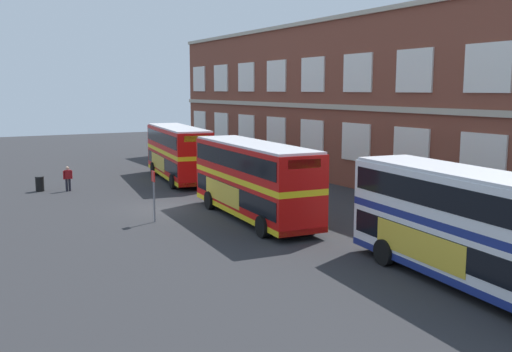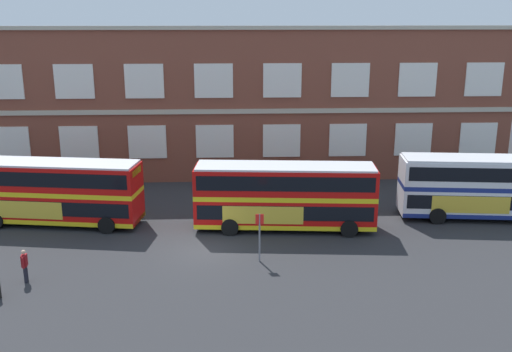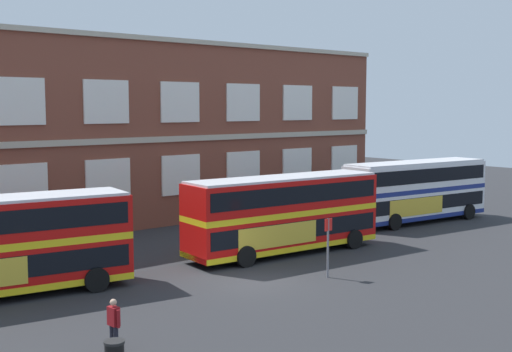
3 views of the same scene
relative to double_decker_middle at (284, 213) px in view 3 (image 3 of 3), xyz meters
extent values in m
plane|color=#2B2B2D|center=(-4.86, -1.30, -2.15)|extent=(120.00, 120.00, 0.00)
cube|color=brown|center=(-7.12, 14.70, 3.72)|extent=(52.29, 8.00, 11.74)
cube|color=#B2A893|center=(-7.12, 10.62, 3.48)|extent=(52.29, 0.16, 0.36)
cube|color=#B2A893|center=(-7.12, 10.65, 9.74)|extent=(52.29, 0.28, 0.30)
cube|color=silver|center=(-9.74, 10.64, 1.14)|extent=(2.93, 0.12, 2.58)
cube|color=silver|center=(-4.51, 10.64, 1.14)|extent=(2.93, 0.12, 2.58)
cube|color=silver|center=(0.72, 10.64, 1.14)|extent=(2.93, 0.12, 2.58)
cube|color=silver|center=(5.95, 10.64, 1.14)|extent=(2.93, 0.12, 2.58)
cube|color=silver|center=(11.18, 10.64, 1.14)|extent=(2.93, 0.12, 2.58)
cube|color=silver|center=(16.41, 10.64, 1.14)|extent=(2.93, 0.12, 2.58)
cube|color=silver|center=(-9.74, 10.64, 5.83)|extent=(2.93, 0.12, 2.58)
cube|color=silver|center=(-4.51, 10.64, 5.83)|extent=(2.93, 0.12, 2.58)
cube|color=silver|center=(0.72, 10.64, 5.83)|extent=(2.93, 0.12, 2.58)
cube|color=silver|center=(5.95, 10.64, 5.83)|extent=(2.93, 0.12, 2.58)
cube|color=silver|center=(11.18, 10.64, 5.83)|extent=(2.93, 0.12, 2.58)
cube|color=silver|center=(16.41, 10.64, 5.83)|extent=(2.93, 0.12, 2.58)
cube|color=yellow|center=(-9.08, 0.71, 1.45)|extent=(0.31, 1.65, 0.40)
cylinder|color=black|center=(-10.88, -0.31, -1.63)|extent=(1.08, 0.48, 1.04)
cylinder|color=black|center=(-10.49, 2.21, -1.63)|extent=(1.08, 0.48, 1.04)
cube|color=red|center=(0.00, 0.00, -0.92)|extent=(11.17, 3.46, 1.75)
cube|color=black|center=(0.00, 0.00, -0.71)|extent=(10.74, 3.46, 0.90)
cube|color=yellow|center=(0.00, 0.00, 0.10)|extent=(11.17, 3.46, 0.30)
cube|color=red|center=(0.00, 0.00, 1.03)|extent=(11.17, 3.46, 1.55)
cube|color=black|center=(0.00, 0.00, 1.10)|extent=(10.74, 3.46, 0.90)
cube|color=yellow|center=(0.00, 0.00, -1.66)|extent=(11.18, 3.48, 0.28)
cube|color=silver|center=(0.00, 0.00, 1.86)|extent=(10.95, 3.34, 0.12)
cube|color=gold|center=(-1.43, -1.17, -0.84)|extent=(4.83, 0.43, 1.10)
cube|color=yellow|center=(5.45, -0.46, 1.45)|extent=(0.20, 1.66, 0.40)
cylinder|color=black|center=(3.73, -1.59, -1.63)|extent=(1.06, 0.41, 1.04)
cylinder|color=black|center=(3.94, 0.95, -1.63)|extent=(1.06, 0.41, 1.04)
cylinder|color=black|center=(-3.40, -0.99, -1.63)|extent=(1.06, 0.41, 1.04)
cylinder|color=black|center=(-3.18, 1.55, -1.63)|extent=(1.06, 0.41, 1.04)
cube|color=silver|center=(13.22, 1.31, -0.92)|extent=(11.21, 3.75, 1.75)
cube|color=black|center=(13.22, 1.31, -0.71)|extent=(10.78, 3.74, 0.90)
cube|color=navy|center=(13.22, 1.31, 0.10)|extent=(11.21, 3.75, 0.30)
cube|color=silver|center=(13.22, 1.31, 1.03)|extent=(11.21, 3.75, 1.55)
cube|color=black|center=(13.22, 1.31, 1.10)|extent=(10.78, 3.74, 0.90)
cube|color=navy|center=(13.22, 1.31, -1.66)|extent=(11.22, 3.77, 0.28)
cube|color=silver|center=(13.22, 1.31, 1.86)|extent=(10.98, 3.62, 0.12)
cube|color=gold|center=(11.76, 0.17, -0.84)|extent=(4.81, 0.56, 1.10)
cube|color=yellow|center=(18.66, 0.71, 1.45)|extent=(0.24, 1.65, 0.40)
cylinder|color=black|center=(16.90, -0.38, -1.63)|extent=(1.07, 0.43, 1.04)
cylinder|color=black|center=(17.19, 2.15, -1.63)|extent=(1.07, 0.43, 1.04)
cylinder|color=black|center=(9.80, 0.41, -1.63)|extent=(1.07, 0.43, 1.04)
cylinder|color=black|center=(10.08, 2.94, -1.63)|extent=(1.07, 0.43, 1.04)
cylinder|color=black|center=(-13.58, -6.95, -1.72)|extent=(0.17, 0.17, 0.85)
cylinder|color=black|center=(-13.59, -6.75, -1.72)|extent=(0.17, 0.17, 0.85)
cube|color=maroon|center=(-13.58, -6.85, -1.00)|extent=(0.27, 0.42, 0.60)
cylinder|color=maroon|center=(-13.56, -7.11, -1.03)|extent=(0.12, 0.12, 0.57)
cylinder|color=maroon|center=(-13.61, -6.59, -1.03)|extent=(0.12, 0.12, 0.57)
sphere|color=tan|center=(-13.58, -6.85, -0.56)|extent=(0.22, 0.22, 0.22)
cylinder|color=slate|center=(-1.82, -4.90, -0.80)|extent=(0.10, 0.10, 2.70)
cube|color=red|center=(-1.82, -4.92, 0.27)|extent=(0.44, 0.04, 0.56)
cylinder|color=black|center=(-14.48, -8.54, -1.16)|extent=(0.60, 0.60, 0.08)
camera|label=1|loc=(26.37, -14.83, 4.71)|focal=40.39mm
camera|label=2|loc=(-3.34, -34.00, 10.82)|focal=40.97mm
camera|label=3|loc=(-23.21, -25.11, 5.53)|focal=46.42mm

